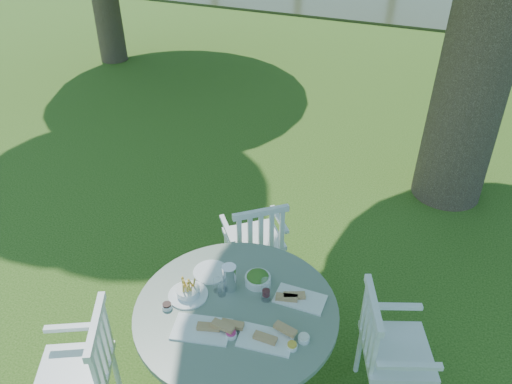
% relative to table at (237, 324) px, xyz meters
% --- Properties ---
extents(ground, '(140.00, 140.00, 0.00)m').
position_rel_table_xyz_m(ground, '(-0.38, 1.06, -0.63)').
color(ground, '#1E400D').
rests_on(ground, ground).
extents(table, '(1.39, 1.39, 0.79)m').
position_rel_table_xyz_m(table, '(0.00, 0.00, 0.00)').
color(table, black).
rests_on(table, ground).
extents(chair_ne, '(0.62, 0.63, 0.99)m').
position_rel_table_xyz_m(chair_ne, '(0.97, 0.27, -0.05)').
color(chair_ne, white).
rests_on(chair_ne, ground).
extents(chair_nw, '(0.65, 0.65, 0.95)m').
position_rel_table_xyz_m(chair_nw, '(-0.26, 0.99, -0.08)').
color(chair_nw, white).
rests_on(chair_nw, ground).
extents(chair_sw, '(0.66, 0.67, 1.01)m').
position_rel_table_xyz_m(chair_sw, '(-0.75, -0.68, -0.04)').
color(chair_sw, white).
rests_on(chair_sw, ground).
extents(tableware, '(1.04, 0.78, 0.20)m').
position_rel_table_xyz_m(tableware, '(-0.06, 0.07, 0.19)').
color(tableware, white).
rests_on(tableware, table).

